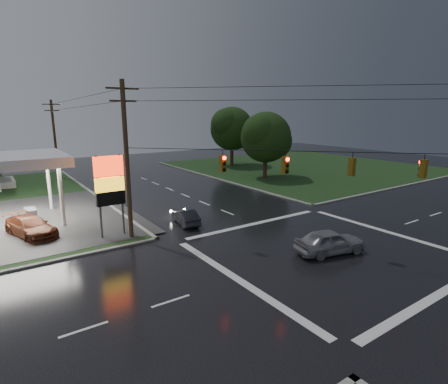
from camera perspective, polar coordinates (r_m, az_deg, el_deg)
ground at (r=24.07m, az=15.92°, el=-9.24°), size 120.00×120.00×0.00m
grass_ne at (r=59.72m, az=12.87°, el=4.05°), size 36.00×36.00×0.08m
pylon_sign at (r=25.91m, az=-18.18°, el=1.44°), size 2.00×0.35×6.00m
utility_pole_nw at (r=24.99m, az=-15.59°, el=5.19°), size 2.20×0.32×11.00m
utility_pole_n at (r=52.70m, az=-25.90°, el=7.91°), size 2.20×0.32×10.50m
traffic_signals at (r=22.51m, az=17.00°, el=6.25°), size 26.87×26.87×1.47m
tree_ne_near at (r=48.01m, az=6.96°, el=8.84°), size 7.99×6.80×8.98m
tree_ne_far at (r=59.22m, az=1.43°, el=10.27°), size 8.46×7.20×9.80m
car_north at (r=28.51m, az=-6.29°, el=-4.02°), size 1.88×3.89×1.23m
car_crossing at (r=23.58m, az=16.89°, el=-7.73°), size 4.91×2.88×1.57m
car_pump at (r=29.21m, az=-29.02°, el=-4.95°), size 3.59×5.44×1.46m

